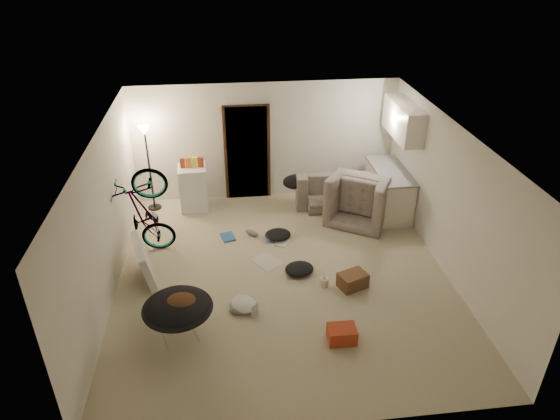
{
  "coord_description": "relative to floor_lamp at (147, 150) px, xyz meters",
  "views": [
    {
      "loc": [
        -0.86,
        -6.8,
        5.1
      ],
      "look_at": [
        0.02,
        0.6,
        0.93
      ],
      "focal_mm": 32.0,
      "sensor_mm": 36.0,
      "label": 1
    }
  ],
  "objects": [
    {
      "name": "saucer_chair",
      "position": [
        0.76,
        -3.93,
        -0.89
      ],
      "size": [
        0.99,
        0.99,
        0.7
      ],
      "color": "silver",
      "rests_on": "floor"
    },
    {
      "name": "drink_case_b",
      "position": [
        3.03,
        -4.29,
        -1.19
      ],
      "size": [
        0.4,
        0.3,
        0.23
      ],
      "primitive_type": "cube",
      "rotation": [
        0.0,
        0.0,
        -0.01
      ],
      "color": "#A53418",
      "rests_on": "floor"
    },
    {
      "name": "kitchen_uppers",
      "position": [
        4.96,
        -0.65,
        0.64
      ],
      "size": [
        0.38,
        1.4,
        0.65
      ],
      "primitive_type": "cube",
      "color": "white",
      "rests_on": "wall_right"
    },
    {
      "name": "kitchen_counter",
      "position": [
        4.83,
        -0.65,
        -0.87
      ],
      "size": [
        0.6,
        1.5,
        0.88
      ],
      "primitive_type": "cube",
      "color": "white",
      "rests_on": "floor"
    },
    {
      "name": "counter_top",
      "position": [
        4.83,
        -0.65,
        -0.41
      ],
      "size": [
        0.64,
        1.54,
        0.04
      ],
      "primitive_type": "cube",
      "color": "gray",
      "rests_on": "kitchen_counter"
    },
    {
      "name": "wall_back",
      "position": [
        2.4,
        0.36,
        -0.06
      ],
      "size": [
        5.5,
        0.02,
        2.5
      ],
      "primitive_type": "cube",
      "color": "white",
      "rests_on": "floor"
    },
    {
      "name": "snack_box_0",
      "position": [
        0.68,
        -0.1,
        -0.31
      ],
      "size": [
        0.11,
        0.08,
        0.3
      ],
      "primitive_type": "cube",
      "rotation": [
        0.0,
        0.0,
        0.09
      ],
      "color": "#A53418",
      "rests_on": "mini_fridge"
    },
    {
      "name": "ceiling",
      "position": [
        2.4,
        -2.65,
        1.2
      ],
      "size": [
        5.5,
        6.0,
        0.02
      ],
      "primitive_type": "cube",
      "color": "white",
      "rests_on": "wall_back"
    },
    {
      "name": "doorway",
      "position": [
        2.0,
        0.32,
        -0.29
      ],
      "size": [
        0.85,
        0.1,
        2.04
      ],
      "primitive_type": "cube",
      "color": "black",
      "rests_on": "floor"
    },
    {
      "name": "wall_right",
      "position": [
        5.16,
        -2.65,
        -0.06
      ],
      "size": [
        0.02,
        6.0,
        2.5
      ],
      "primitive_type": "cube",
      "color": "white",
      "rests_on": "floor"
    },
    {
      "name": "sofa",
      "position": [
        3.92,
        -0.2,
        -1.03
      ],
      "size": [
        1.94,
        0.83,
        0.56
      ],
      "primitive_type": "imported",
      "rotation": [
        0.0,
        0.0,
        3.1
      ],
      "color": "#353D36",
      "rests_on": "floor"
    },
    {
      "name": "clothes_lump_c",
      "position": [
        1.68,
        -3.42,
        -1.24
      ],
      "size": [
        0.58,
        0.59,
        0.14
      ],
      "primitive_type": "ellipsoid",
      "rotation": [
        0.0,
        0.0,
        -0.9
      ],
      "color": "silver",
      "rests_on": "floor"
    },
    {
      "name": "book_white",
      "position": [
        2.5,
        -1.67,
        -1.29
      ],
      "size": [
        0.32,
        0.34,
        0.03
      ],
      "primitive_type": "cube",
      "rotation": [
        0.0,
        0.0,
        -0.53
      ],
      "color": "silver",
      "rests_on": "floor"
    },
    {
      "name": "snack_box_1",
      "position": [
        0.8,
        -0.1,
        -0.31
      ],
      "size": [
        0.11,
        0.09,
        0.3
      ],
      "primitive_type": "cube",
      "rotation": [
        0.0,
        0.0,
        -0.21
      ],
      "color": "orange",
      "rests_on": "mini_fridge"
    },
    {
      "name": "shoe_0",
      "position": [
        2.35,
        -1.6,
        -1.26
      ],
      "size": [
        0.27,
        0.12,
        0.1
      ],
      "primitive_type": "ellipsoid",
      "rotation": [
        0.0,
        0.0,
        0.02
      ],
      "color": "#2A5A99",
      "rests_on": "floor"
    },
    {
      "name": "floor_lamp",
      "position": [
        0.0,
        0.0,
        0.0
      ],
      "size": [
        0.28,
        0.28,
        1.81
      ],
      "color": "black",
      "rests_on": "floor"
    },
    {
      "name": "shoe_1",
      "position": [
        1.96,
        -1.32,
        -1.25
      ],
      "size": [
        0.3,
        0.29,
        0.11
      ],
      "primitive_type": "ellipsoid",
      "rotation": [
        0.0,
        0.0,
        -0.72
      ],
      "color": "slate",
      "rests_on": "floor"
    },
    {
      "name": "floor",
      "position": [
        2.4,
        -2.65,
        -1.32
      ],
      "size": [
        5.5,
        6.0,
        0.02
      ],
      "primitive_type": "cube",
      "color": "#B9B08E",
      "rests_on": "ground"
    },
    {
      "name": "snack_box_2",
      "position": [
        0.92,
        -0.1,
        -0.31
      ],
      "size": [
        0.11,
        0.09,
        0.3
      ],
      "primitive_type": "cube",
      "rotation": [
        0.0,
        0.0,
        0.2
      ],
      "color": "yellow",
      "rests_on": "mini_fridge"
    },
    {
      "name": "snack_box_3",
      "position": [
        1.04,
        -0.1,
        -0.31
      ],
      "size": [
        0.12,
        0.09,
        0.3
      ],
      "primitive_type": "cube",
      "rotation": [
        0.0,
        0.0,
        -0.28
      ],
      "color": "#A53418",
      "rests_on": "mini_fridge"
    },
    {
      "name": "door_trim",
      "position": [
        2.0,
        0.29,
        -0.29
      ],
      "size": [
        0.97,
        0.04,
        2.1
      ],
      "primitive_type": "cube",
      "color": "#382113",
      "rests_on": "floor"
    },
    {
      "name": "book_blue",
      "position": [
        1.5,
        -1.35,
        -1.29
      ],
      "size": [
        0.3,
        0.37,
        0.03
      ],
      "primitive_type": "cube",
      "rotation": [
        0.0,
        0.0,
        0.25
      ],
      "color": "#2A5A99",
      "rests_on": "floor"
    },
    {
      "name": "book_asset",
      "position": [
        1.79,
        -3.69,
        -1.3
      ],
      "size": [
        0.26,
        0.27,
        0.02
      ],
      "primitive_type": "imported",
      "rotation": [
        0.0,
        0.0,
        0.75
      ],
      "color": "#A53418",
      "rests_on": "floor"
    },
    {
      "name": "newspaper",
      "position": [
        2.16,
        -2.24,
        -1.3
      ],
      "size": [
        0.6,
        0.63,
        0.01
      ],
      "primitive_type": "cube",
      "rotation": [
        0.0,
        0.0,
        0.6
      ],
      "color": "beige",
      "rests_on": "floor"
    },
    {
      "name": "shoe_3",
      "position": [
        1.58,
        -3.56,
        -1.26
      ],
      "size": [
        0.27,
        0.16,
        0.09
      ],
      "primitive_type": "ellipsoid",
      "rotation": [
        0.0,
        0.0,
        -0.28
      ],
      "color": "slate",
      "rests_on": "floor"
    },
    {
      "name": "hoodie",
      "position": [
        0.81,
        -3.96,
        -0.69
      ],
      "size": [
        0.49,
        0.41,
        0.22
      ],
      "primitive_type": "ellipsoid",
      "rotation": [
        0.0,
        0.0,
        0.02
      ],
      "color": "#4B2C1A",
      "rests_on": "saucer_chair"
    },
    {
      "name": "mini_fridge",
      "position": [
        0.85,
        -0.1,
        -0.84
      ],
      "size": [
        0.57,
        0.57,
        0.94
      ],
      "primitive_type": "cube",
      "rotation": [
        0.0,
        0.0,
        0.04
      ],
      "color": "white",
      "rests_on": "floor"
    },
    {
      "name": "clothes_lump_b",
      "position": [
        2.44,
        -1.49,
        -1.23
      ],
      "size": [
        0.56,
        0.51,
        0.15
      ],
      "primitive_type": "ellipsoid",
      "rotation": [
        0.0,
        0.0,
        0.17
      ],
      "color": "black",
      "rests_on": "floor"
    },
    {
      "name": "wall_front",
      "position": [
        2.4,
        -5.66,
        -0.06
      ],
      "size": [
        5.5,
        0.02,
        2.5
      ],
      "primitive_type": "cube",
      "color": "white",
      "rests_on": "floor"
    },
    {
      "name": "bicycle",
      "position": [
        0.1,
        -1.71,
        -0.84
      ],
      "size": [
        1.78,
        0.78,
        1.02
      ],
      "primitive_type": "imported",
      "rotation": [
        0.0,
        -0.17,
        1.57
      ],
      "color": "black",
      "rests_on": "floor"
    },
    {
      "name": "sofa_drape",
      "position": [
        2.97,
        -0.2,
        -0.77
      ],
      "size": [
        0.61,
        0.52,
        0.28
      ],
      "primitive_type": "ellipsoid",
      "rotation": [
        0.0,
        0.0,
        0.11
      ],
      "color": "black",
      "rests_on": "sofa"
    },
    {
      "name": "drink_case_a",
      "position": [
        3.49,
        -3.1,
        -1.18
      ],
      "size": [
        0.53,
        0.46,
        0.25
      ],
      "primitive_type": "cube",
      "rotation": [
        0.0,
        0.0,
        0.38
      ],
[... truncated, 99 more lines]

